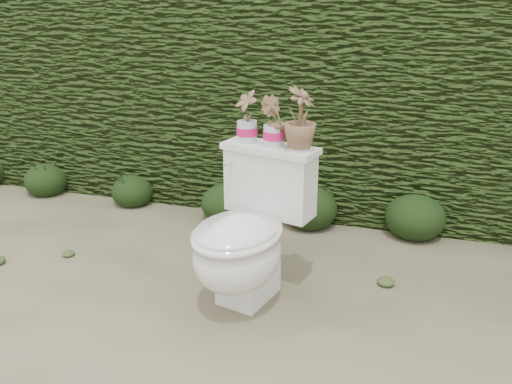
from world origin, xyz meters
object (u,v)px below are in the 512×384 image
(potted_plant_left, at_px, (247,118))
(potted_plant_right, at_px, (300,121))
(toilet, at_px, (246,237))
(potted_plant_center, at_px, (274,123))

(potted_plant_left, bearing_deg, potted_plant_right, 20.82)
(toilet, bearing_deg, potted_plant_right, 55.27)
(potted_plant_right, bearing_deg, potted_plant_left, 88.36)
(toilet, relative_size, potted_plant_right, 2.62)
(potted_plant_right, bearing_deg, potted_plant_center, 88.36)
(potted_plant_center, distance_m, potted_plant_right, 0.15)
(potted_plant_left, height_order, potted_plant_right, potted_plant_right)
(toilet, height_order, potted_plant_left, potted_plant_left)
(potted_plant_left, xyz_separation_m, potted_plant_center, (0.15, -0.04, -0.01))
(potted_plant_left, xyz_separation_m, potted_plant_right, (0.30, -0.07, 0.02))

